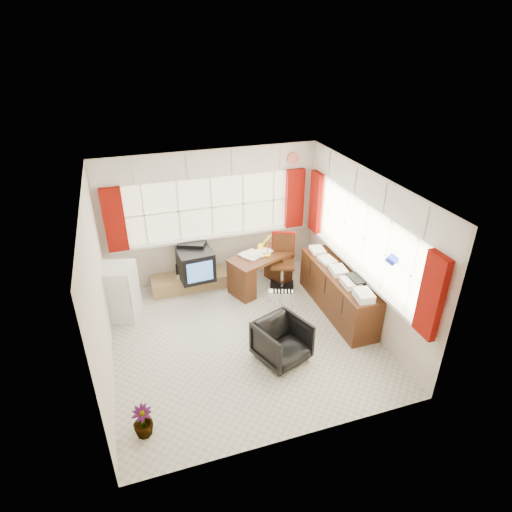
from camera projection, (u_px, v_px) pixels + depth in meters
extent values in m
plane|color=beige|center=(244.00, 337.00, 6.80)|extent=(4.00, 4.00, 0.00)
plane|color=beige|center=(212.00, 217.00, 7.87)|extent=(4.00, 0.00, 4.00)
plane|color=beige|center=(296.00, 359.00, 4.53)|extent=(4.00, 0.00, 4.00)
plane|color=beige|center=(98.00, 292.00, 5.66)|extent=(0.00, 4.00, 4.00)
plane|color=beige|center=(364.00, 249.00, 6.75)|extent=(0.00, 4.00, 4.00)
plane|color=white|center=(241.00, 186.00, 5.61)|extent=(4.00, 4.00, 0.00)
plane|color=beige|center=(212.00, 207.00, 7.76)|extent=(3.60, 0.00, 3.60)
cube|color=white|center=(214.00, 237.00, 8.00)|extent=(3.70, 0.12, 0.05)
cube|color=white|center=(144.00, 215.00, 7.43)|extent=(0.03, 0.02, 1.10)
cube|color=white|center=(179.00, 211.00, 7.59)|extent=(0.03, 0.02, 1.10)
cube|color=white|center=(212.00, 207.00, 7.75)|extent=(0.03, 0.02, 1.10)
cube|color=white|center=(243.00, 204.00, 7.92)|extent=(0.03, 0.02, 1.10)
cube|color=white|center=(274.00, 200.00, 8.08)|extent=(0.03, 0.02, 1.10)
plane|color=beige|center=(364.00, 238.00, 6.65)|extent=(0.00, 3.60, 3.60)
cube|color=white|center=(358.00, 270.00, 6.91)|extent=(0.12, 3.70, 0.05)
cube|color=white|center=(411.00, 276.00, 5.64)|extent=(0.02, 0.03, 1.10)
cube|color=white|center=(386.00, 255.00, 6.14)|extent=(0.02, 0.03, 1.10)
cube|color=white|center=(364.00, 238.00, 6.65)|extent=(0.02, 0.03, 1.10)
cube|color=white|center=(345.00, 223.00, 7.15)|extent=(0.02, 0.03, 1.10)
cube|color=white|center=(329.00, 210.00, 7.65)|extent=(0.02, 0.03, 1.10)
cube|color=#960B08|center=(114.00, 220.00, 7.23)|extent=(0.35, 0.10, 1.15)
cube|color=#960B08|center=(295.00, 199.00, 8.13)|extent=(0.35, 0.10, 1.15)
cube|color=#960B08|center=(316.00, 202.00, 7.96)|extent=(0.10, 0.35, 1.15)
cube|color=#960B08|center=(432.00, 296.00, 5.20)|extent=(0.10, 0.35, 1.15)
cube|color=silver|center=(210.00, 164.00, 7.36)|extent=(3.95, 0.08, 0.48)
cube|color=silver|center=(370.00, 189.00, 6.26)|extent=(0.08, 3.95, 0.48)
cube|color=#4D2512|center=(261.00, 257.00, 7.78)|extent=(1.30, 0.98, 0.05)
cube|color=#4D2512|center=(242.00, 281.00, 7.68)|extent=(0.45, 0.59, 0.62)
cube|color=#4D2512|center=(278.00, 265.00, 8.19)|extent=(0.45, 0.59, 0.62)
cube|color=white|center=(261.00, 255.00, 7.76)|extent=(0.29, 0.32, 0.02)
cube|color=white|center=(261.00, 255.00, 7.76)|extent=(0.29, 0.32, 0.02)
cube|color=white|center=(261.00, 255.00, 7.75)|extent=(0.29, 0.32, 0.02)
cube|color=white|center=(261.00, 255.00, 7.75)|extent=(0.29, 0.32, 0.02)
cube|color=white|center=(261.00, 254.00, 7.75)|extent=(0.29, 0.32, 0.02)
cube|color=white|center=(261.00, 254.00, 7.75)|extent=(0.29, 0.32, 0.02)
cylinder|color=yellow|center=(268.00, 255.00, 7.75)|extent=(0.10, 0.10, 0.02)
cylinder|color=yellow|center=(268.00, 246.00, 7.66)|extent=(0.02, 0.02, 0.38)
cone|color=yellow|center=(268.00, 238.00, 7.59)|extent=(0.18, 0.16, 0.16)
cube|color=black|center=(282.00, 286.00, 8.06)|extent=(0.57, 0.57, 0.04)
cylinder|color=silver|center=(282.00, 276.00, 7.95)|extent=(0.06, 0.06, 0.51)
cube|color=#4D2512|center=(283.00, 264.00, 7.83)|extent=(0.55, 0.54, 0.06)
cube|color=#4D2512|center=(283.00, 245.00, 7.89)|extent=(0.38, 0.19, 0.49)
cube|color=#960B08|center=(283.00, 244.00, 7.88)|extent=(0.42, 0.21, 0.51)
imported|color=black|center=(282.00, 341.00, 6.21)|extent=(0.88, 0.89, 0.64)
cube|color=white|center=(282.00, 316.00, 7.21)|extent=(0.39, 0.26, 0.07)
cube|color=white|center=(272.00, 303.00, 7.08)|extent=(0.06, 0.11, 0.47)
cube|color=white|center=(275.00, 303.00, 7.08)|extent=(0.06, 0.11, 0.47)
cube|color=white|center=(279.00, 303.00, 7.08)|extent=(0.06, 0.11, 0.47)
cube|color=white|center=(282.00, 303.00, 7.08)|extent=(0.06, 0.11, 0.47)
cube|color=white|center=(285.00, 303.00, 7.08)|extent=(0.06, 0.11, 0.47)
cube|color=white|center=(289.00, 303.00, 7.08)|extent=(0.06, 0.11, 0.47)
cube|color=white|center=(292.00, 303.00, 7.08)|extent=(0.06, 0.11, 0.47)
cube|color=#4D2512|center=(338.00, 292.00, 7.26)|extent=(0.50, 2.00, 0.75)
cube|color=white|center=(364.00, 296.00, 6.38)|extent=(0.24, 0.32, 0.10)
cube|color=white|center=(350.00, 283.00, 6.71)|extent=(0.24, 0.32, 0.10)
cube|color=white|center=(338.00, 270.00, 7.05)|extent=(0.24, 0.32, 0.10)
cube|color=white|center=(327.00, 259.00, 7.38)|extent=(0.24, 0.32, 0.10)
cube|color=white|center=(318.00, 249.00, 7.72)|extent=(0.24, 0.32, 0.10)
cube|color=black|center=(358.00, 280.00, 6.76)|extent=(0.28, 0.35, 0.12)
cube|color=#94784A|center=(190.00, 281.00, 8.03)|extent=(1.40, 0.50, 0.25)
cube|color=black|center=(196.00, 265.00, 7.78)|extent=(0.64, 0.59, 0.55)
cube|color=#477CCA|center=(200.00, 272.00, 7.54)|extent=(0.46, 0.05, 0.38)
cube|color=black|center=(194.00, 266.00, 8.07)|extent=(0.69, 0.57, 0.22)
cube|color=black|center=(193.00, 256.00, 7.97)|extent=(0.63, 0.54, 0.21)
cube|color=black|center=(192.00, 246.00, 7.88)|extent=(0.58, 0.50, 0.20)
cube|color=white|center=(119.00, 292.00, 7.08)|extent=(0.69, 0.69, 0.94)
cube|color=silver|center=(129.00, 294.00, 6.78)|extent=(0.03, 0.03, 0.50)
imported|color=white|center=(179.00, 283.00, 7.91)|extent=(0.17, 0.17, 0.32)
imported|color=#7EBCAD|center=(230.00, 282.00, 8.06)|extent=(0.09, 0.10, 0.18)
imported|color=black|center=(143.00, 422.00, 5.08)|extent=(0.29, 0.29, 0.43)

